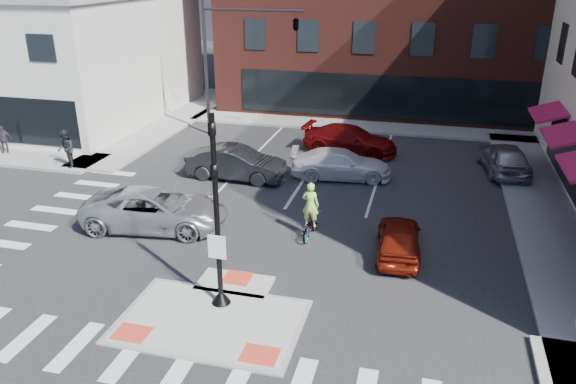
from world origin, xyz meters
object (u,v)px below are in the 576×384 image
(silver_suv, at_px, (156,209))
(red_sedan, at_px, (399,238))
(bg_car_dark, at_px, (236,163))
(bg_car_red, at_px, (350,140))
(cyclist, at_px, (310,219))
(bg_car_silver, at_px, (504,158))
(pedestrian_a, at_px, (66,149))
(white_pickup, at_px, (341,164))
(pedestrian_b, at_px, (3,139))

(silver_suv, relative_size, red_sedan, 1.48)
(silver_suv, bearing_deg, bg_car_dark, -19.48)
(red_sedan, distance_m, bg_car_red, 11.86)
(cyclist, bearing_deg, bg_car_silver, -125.74)
(cyclist, xyz_separation_m, pedestrian_a, (-13.62, 4.28, 0.37))
(bg_car_dark, bearing_deg, red_sedan, -123.33)
(bg_car_dark, height_order, pedestrian_a, pedestrian_a)
(white_pickup, distance_m, pedestrian_a, 13.90)
(red_sedan, bearing_deg, white_pickup, -69.09)
(white_pickup, distance_m, cyclist, 6.67)
(white_pickup, xyz_separation_m, bg_car_red, (-0.18, 4.07, 0.04))
(silver_suv, relative_size, pedestrian_b, 3.74)
(pedestrian_b, bearing_deg, bg_car_silver, -22.21)
(cyclist, distance_m, pedestrian_b, 19.27)
(bg_car_dark, xyz_separation_m, pedestrian_a, (-8.76, -1.00, 0.33))
(bg_car_silver, bearing_deg, bg_car_red, -17.60)
(pedestrian_a, bearing_deg, bg_car_red, 70.30)
(bg_car_silver, xyz_separation_m, pedestrian_b, (-26.34, -3.96, 0.12))
(pedestrian_a, bearing_deg, bg_car_silver, 58.38)
(bg_car_silver, height_order, pedestrian_b, pedestrian_b)
(white_pickup, relative_size, cyclist, 2.19)
(bg_car_dark, height_order, pedestrian_b, pedestrian_b)
(cyclist, bearing_deg, white_pickup, -86.62)
(bg_car_silver, bearing_deg, pedestrian_b, -0.22)
(cyclist, xyz_separation_m, pedestrian_b, (-18.46, 5.54, 0.15))
(bg_car_red, bearing_deg, silver_suv, 159.26)
(silver_suv, height_order, bg_car_dark, bg_car_dark)
(red_sedan, distance_m, bg_car_dark, 10.14)
(bg_car_dark, distance_m, pedestrian_a, 8.82)
(red_sedan, relative_size, bg_car_red, 0.73)
(pedestrian_a, bearing_deg, cyclist, 27.31)
(bg_car_red, height_order, pedestrian_b, pedestrian_b)
(bg_car_silver, distance_m, pedestrian_a, 22.13)
(white_pickup, xyz_separation_m, pedestrian_b, (-18.52, -1.13, 0.20))
(bg_car_silver, relative_size, cyclist, 2.05)
(pedestrian_a, relative_size, pedestrian_b, 1.28)
(silver_suv, bearing_deg, bg_car_silver, -61.49)
(bg_car_red, bearing_deg, pedestrian_a, 122.49)
(white_pickup, height_order, pedestrian_b, pedestrian_b)
(bg_car_silver, height_order, cyclist, cyclist)
(white_pickup, xyz_separation_m, bg_car_silver, (7.81, 2.83, 0.07))
(bg_car_silver, bearing_deg, bg_car_dark, 9.56)
(red_sedan, relative_size, pedestrian_a, 1.97)
(red_sedan, distance_m, pedestrian_b, 22.71)
(red_sedan, height_order, bg_car_dark, bg_car_dark)
(cyclist, height_order, pedestrian_a, cyclist)
(bg_car_dark, bearing_deg, bg_car_red, -39.00)
(bg_car_red, bearing_deg, white_pickup, -170.54)
(bg_car_silver, height_order, pedestrian_a, pedestrian_a)
(silver_suv, relative_size, bg_car_dark, 1.17)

